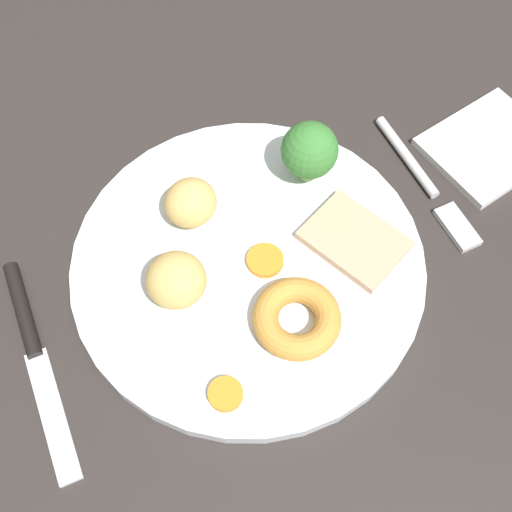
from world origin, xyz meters
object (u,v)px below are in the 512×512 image
(carrot_coin_front, at_px, (265,260))
(broccoli_floret, at_px, (309,151))
(fork, at_px, (427,184))
(folded_napkin, at_px, (489,146))
(roast_potato_right, at_px, (178,284))
(carrot_coin_back, at_px, (226,394))
(meat_slice_main, at_px, (354,240))
(knife, at_px, (33,346))
(yorkshire_pudding, at_px, (297,318))
(dinner_plate, at_px, (256,266))
(roast_potato_left, at_px, (191,203))

(carrot_coin_front, bearing_deg, broccoli_floret, -140.68)
(carrot_coin_front, bearing_deg, fork, -177.43)
(folded_napkin, bearing_deg, carrot_coin_front, 3.88)
(roast_potato_right, bearing_deg, carrot_coin_back, 87.16)
(meat_slice_main, xyz_separation_m, roast_potato_right, (0.15, -0.02, 0.02))
(fork, distance_m, knife, 0.36)
(roast_potato_right, xyz_separation_m, broccoli_floret, (-0.15, -0.06, 0.01))
(meat_slice_main, bearing_deg, knife, -8.55)
(yorkshire_pudding, relative_size, carrot_coin_front, 2.25)
(dinner_plate, distance_m, broccoli_floret, 0.11)
(dinner_plate, height_order, fork, dinner_plate)
(broccoli_floret, relative_size, fork, 0.38)
(carrot_coin_front, bearing_deg, yorkshire_pudding, 85.97)
(meat_slice_main, bearing_deg, broccoli_floret, -89.96)
(yorkshire_pudding, bearing_deg, dinner_plate, -87.82)
(roast_potato_left, relative_size, fork, 0.29)
(knife, bearing_deg, roast_potato_left, 110.49)
(meat_slice_main, distance_m, carrot_coin_front, 0.08)
(knife, height_order, folded_napkin, knife)
(knife, bearing_deg, meat_slice_main, 85.76)
(carrot_coin_back, xyz_separation_m, knife, (0.11, -0.11, -0.01))
(yorkshire_pudding, distance_m, roast_potato_right, 0.09)
(yorkshire_pudding, xyz_separation_m, folded_napkin, (-0.25, -0.08, -0.02))
(folded_napkin, bearing_deg, carrot_coin_back, 17.49)
(knife, bearing_deg, carrot_coin_back, 51.18)
(roast_potato_right, relative_size, folded_napkin, 0.43)
(carrot_coin_back, height_order, broccoli_floret, broccoli_floret)
(roast_potato_left, bearing_deg, broccoli_floret, 175.86)
(carrot_coin_front, distance_m, knife, 0.19)
(yorkshire_pudding, relative_size, roast_potato_right, 1.45)
(yorkshire_pudding, distance_m, folded_napkin, 0.26)
(broccoli_floret, relative_size, folded_napkin, 0.53)
(roast_potato_left, relative_size, roast_potato_right, 0.95)
(carrot_coin_front, xyz_separation_m, knife, (0.19, -0.02, -0.01))
(carrot_coin_back, bearing_deg, roast_potato_right, -92.84)
(carrot_coin_front, relative_size, fork, 0.20)
(carrot_coin_front, xyz_separation_m, broccoli_floret, (-0.07, -0.06, 0.03))
(roast_potato_left, bearing_deg, carrot_coin_back, 73.86)
(dinner_plate, bearing_deg, meat_slice_main, 165.21)
(broccoli_floret, distance_m, folded_napkin, 0.18)
(meat_slice_main, height_order, carrot_coin_front, meat_slice_main)
(yorkshire_pudding, xyz_separation_m, carrot_coin_back, (0.07, 0.03, -0.01))
(roast_potato_right, bearing_deg, yorkshire_pudding, 137.36)
(meat_slice_main, height_order, broccoli_floret, broccoli_floret)
(roast_potato_left, distance_m, fork, 0.21)
(carrot_coin_back, bearing_deg, roast_potato_left, -106.14)
(fork, bearing_deg, folded_napkin, 99.06)
(yorkshire_pudding, bearing_deg, carrot_coin_front, -94.03)
(carrot_coin_front, xyz_separation_m, folded_napkin, (-0.24, -0.02, -0.01))
(broccoli_floret, height_order, folded_napkin, broccoli_floret)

